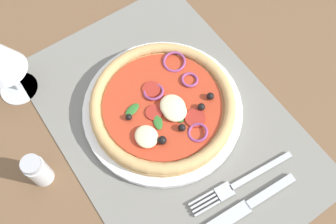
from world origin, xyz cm
name	(u,v)px	position (x,y,z in cm)	size (l,w,h in cm)	color
ground_plane	(170,125)	(0.00, 0.00, -1.20)	(190.00, 140.00, 2.40)	brown
placemat	(170,121)	(0.00, 0.00, 0.20)	(49.74, 34.39, 0.40)	slate
plate	(163,109)	(2.24, -0.09, 1.01)	(26.23, 26.23, 1.22)	white
pizza	(163,105)	(2.14, -0.09, 2.72)	(23.55, 23.55, 2.66)	tan
fork	(237,185)	(-14.49, -2.19, 0.62)	(3.24, 18.06, 0.44)	#B2B5BA
knife	(238,212)	(-17.76, 0.25, 0.65)	(2.97, 20.07, 0.62)	#B2B5BA
pepper_shaker	(38,170)	(3.41, 21.32, 3.25)	(3.20, 3.20, 6.70)	silver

